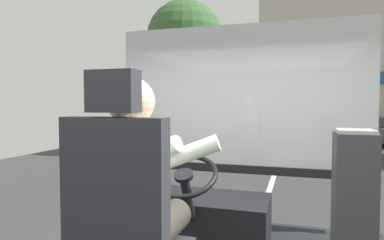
% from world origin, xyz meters
% --- Properties ---
extents(ground, '(18.00, 44.00, 0.06)m').
position_xyz_m(ground, '(0.00, 8.80, -0.02)').
color(ground, '#343434').
extents(driver_seat, '(0.48, 0.48, 1.31)m').
position_xyz_m(driver_seat, '(-0.19, -0.36, 1.28)').
color(driver_seat, black).
rests_on(driver_seat, bus_floor).
extents(bus_driver, '(0.75, 0.51, 0.84)m').
position_xyz_m(bus_driver, '(-0.19, -0.24, 1.49)').
color(bus_driver, '#332D28').
rests_on(bus_driver, driver_seat).
extents(steering_console, '(1.10, 0.96, 0.79)m').
position_xyz_m(steering_console, '(-0.19, 0.91, 0.95)').
color(steering_console, black).
rests_on(steering_console, bus_floor).
extents(fare_box, '(0.22, 0.26, 1.02)m').
position_xyz_m(fare_box, '(0.88, 0.42, 1.23)').
color(fare_box, '#333338').
rests_on(fare_box, bus_floor).
extents(windshield_panel, '(2.50, 0.08, 1.48)m').
position_xyz_m(windshield_panel, '(0.00, 1.62, 1.78)').
color(windshield_panel, silver).
extents(street_tree, '(2.96, 2.96, 5.92)m').
position_xyz_m(street_tree, '(-3.69, 10.89, 4.41)').
color(street_tree, '#4C3828').
rests_on(street_tree, ground).
extents(shop_building, '(12.71, 4.14, 8.23)m').
position_xyz_m(shop_building, '(4.80, 19.49, 4.11)').
color(shop_building, '#BCB29E').
rests_on(shop_building, ground).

